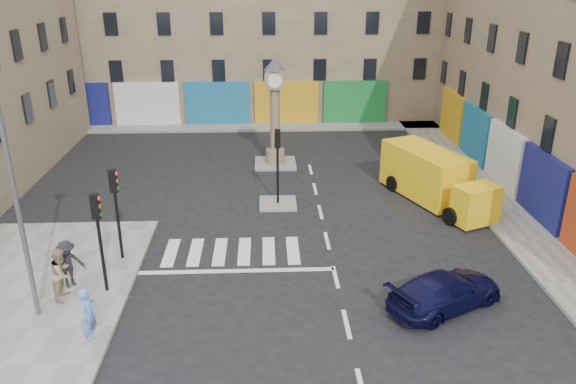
{
  "coord_description": "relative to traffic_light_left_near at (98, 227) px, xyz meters",
  "views": [
    {
      "loc": [
        -2.56,
        -17.3,
        10.9
      ],
      "look_at": [
        -1.64,
        4.69,
        2.0
      ],
      "focal_mm": 35.0,
      "sensor_mm": 36.0,
      "label": 1
    }
  ],
  "objects": [
    {
      "name": "pedestrian_dark",
      "position": [
        -1.37,
        0.35,
        -1.57
      ],
      "size": [
        1.31,
        1.26,
        1.8
      ],
      "primitive_type": "imported",
      "rotation": [
        0.0,
        0.0,
        0.71
      ],
      "color": "black",
      "rests_on": "sidewalk_left"
    },
    {
      "name": "traffic_light_left_near",
      "position": [
        0.0,
        0.0,
        0.0
      ],
      "size": [
        0.28,
        0.22,
        3.7
      ],
      "color": "black",
      "rests_on": "sidewalk_left"
    },
    {
      "name": "ground",
      "position": [
        8.3,
        -0.2,
        -2.62
      ],
      "size": [
        120.0,
        120.0,
        0.0
      ],
      "primitive_type": "plane",
      "color": "black",
      "rests_on": "ground"
    },
    {
      "name": "clock_pillar",
      "position": [
        6.3,
        13.8,
        0.93
      ],
      "size": [
        1.2,
        1.2,
        6.1
      ],
      "color": "#8D745C",
      "rests_on": "island_far"
    },
    {
      "name": "island_far",
      "position": [
        6.3,
        13.8,
        -2.56
      ],
      "size": [
        2.4,
        2.4,
        0.12
      ],
      "primitive_type": "cube",
      "color": "gray",
      "rests_on": "ground"
    },
    {
      "name": "island_near",
      "position": [
        6.3,
        7.8,
        -2.56
      ],
      "size": [
        1.8,
        1.8,
        0.12
      ],
      "primitive_type": "cube",
      "color": "gray",
      "rests_on": "ground"
    },
    {
      "name": "traffic_light_left_far",
      "position": [
        0.0,
        2.4,
        0.0
      ],
      "size": [
        0.28,
        0.22,
        3.7
      ],
      "color": "black",
      "rests_on": "sidewalk_left"
    },
    {
      "name": "traffic_light_island",
      "position": [
        6.3,
        7.8,
        -0.03
      ],
      "size": [
        0.28,
        0.22,
        3.7
      ],
      "color": "black",
      "rests_on": "island_near"
    },
    {
      "name": "yellow_van",
      "position": [
        13.97,
        7.98,
        -1.4
      ],
      "size": [
        4.41,
        7.02,
        2.46
      ],
      "rotation": [
        0.0,
        0.0,
        0.39
      ],
      "color": "yellow",
      "rests_on": "ground"
    },
    {
      "name": "lamp_post",
      "position": [
        -1.9,
        -1.4,
        2.17
      ],
      "size": [
        0.5,
        0.25,
        8.3
      ],
      "color": "#595B60",
      "rests_on": "sidewalk_left"
    },
    {
      "name": "sidewalk_far",
      "position": [
        4.3,
        22.0,
        -2.55
      ],
      "size": [
        32.0,
        2.4,
        0.15
      ],
      "primitive_type": "cube",
      "color": "gray",
      "rests_on": "ground"
    },
    {
      "name": "pedestrian_tan",
      "position": [
        -1.32,
        -0.4,
        -1.53
      ],
      "size": [
        0.77,
        0.96,
        1.88
      ],
      "primitive_type": "imported",
      "rotation": [
        0.0,
        0.0,
        1.5
      ],
      "color": "#9B865F",
      "rests_on": "sidewalk_left"
    },
    {
      "name": "sidewalk_left",
      "position": [
        -2.7,
        -2.2,
        -2.55
      ],
      "size": [
        7.0,
        16.0,
        0.15
      ],
      "primitive_type": "cube",
      "color": "gray",
      "rests_on": "ground"
    },
    {
      "name": "navy_sedan",
      "position": [
        11.78,
        -1.32,
        -1.99
      ],
      "size": [
        4.67,
        3.62,
        1.26
      ],
      "primitive_type": "imported",
      "rotation": [
        0.0,
        0.0,
        2.06
      ],
      "color": "black",
      "rests_on": "ground"
    },
    {
      "name": "sidewalk_right",
      "position": [
        17.0,
        9.8,
        -2.55
      ],
      "size": [
        2.6,
        30.0,
        0.15
      ],
      "primitive_type": "cube",
      "color": "gray",
      "rests_on": "ground"
    },
    {
      "name": "pedestrian_blue",
      "position": [
        0.3,
        -2.93,
        -1.54
      ],
      "size": [
        0.58,
        0.76,
        1.85
      ],
      "primitive_type": "imported",
      "rotation": [
        0.0,
        0.0,
        1.35
      ],
      "color": "#5E8BD7",
      "rests_on": "sidewalk_left"
    }
  ]
}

